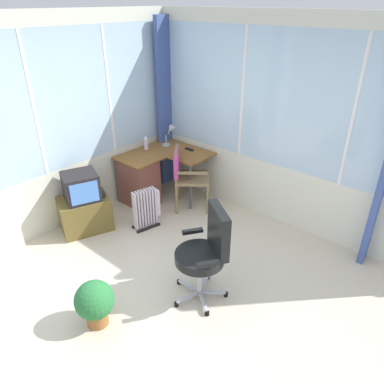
# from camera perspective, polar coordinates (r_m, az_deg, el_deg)

# --- Properties ---
(ground) EXTENTS (5.28, 5.33, 0.06)m
(ground) POSITION_cam_1_polar(r_m,az_deg,el_deg) (3.89, -3.09, -17.71)
(ground) COLOR beige
(north_window_panel) EXTENTS (4.28, 0.07, 2.67)m
(north_window_panel) POSITION_cam_1_polar(r_m,az_deg,el_deg) (4.76, -23.15, 8.48)
(north_window_panel) COLOR silver
(north_window_panel) RESTS_ON ground
(east_window_panel) EXTENTS (0.07, 4.33, 2.67)m
(east_window_panel) POSITION_cam_1_polar(r_m,az_deg,el_deg) (4.73, 15.29, 9.61)
(east_window_panel) COLOR silver
(east_window_panel) RESTS_ON ground
(curtain_corner) EXTENTS (0.34, 0.09, 2.57)m
(curtain_corner) POSITION_cam_1_polar(r_m,az_deg,el_deg) (5.80, -4.16, 13.42)
(curtain_corner) COLOR #3F5697
(curtain_corner) RESTS_ON ground
(desk) EXTENTS (1.16, 1.05, 0.73)m
(desk) POSITION_cam_1_polar(r_m,az_deg,el_deg) (5.44, -7.89, 2.19)
(desk) COLOR brown
(desk) RESTS_ON ground
(desk_lamp) EXTENTS (0.23, 0.20, 0.33)m
(desk_lamp) POSITION_cam_1_polar(r_m,az_deg,el_deg) (5.67, -3.24, 9.49)
(desk_lamp) COLOR #B2B7BC
(desk_lamp) RESTS_ON desk
(tv_remote) EXTENTS (0.05, 0.15, 0.02)m
(tv_remote) POSITION_cam_1_polar(r_m,az_deg,el_deg) (5.51, -0.42, 6.76)
(tv_remote) COLOR black
(tv_remote) RESTS_ON desk
(spray_bottle) EXTENTS (0.06, 0.06, 0.22)m
(spray_bottle) POSITION_cam_1_polar(r_m,az_deg,el_deg) (5.57, -7.29, 7.76)
(spray_bottle) COLOR silver
(spray_bottle) RESTS_ON desk
(wooden_armchair) EXTENTS (0.68, 0.68, 0.91)m
(wooden_armchair) POSITION_cam_1_polar(r_m,az_deg,el_deg) (5.19, -1.29, 3.45)
(wooden_armchair) COLOR olive
(wooden_armchair) RESTS_ON ground
(office_chair) EXTENTS (0.60, 0.61, 1.03)m
(office_chair) POSITION_cam_1_polar(r_m,az_deg,el_deg) (3.59, 2.42, -8.83)
(office_chair) COLOR #B7B7BF
(office_chair) RESTS_ON ground
(tv_on_stand) EXTENTS (0.76, 0.64, 0.82)m
(tv_on_stand) POSITION_cam_1_polar(r_m,az_deg,el_deg) (4.95, -16.67, -2.01)
(tv_on_stand) COLOR brown
(tv_on_stand) RESTS_ON ground
(space_heater) EXTENTS (0.41, 0.25, 0.56)m
(space_heater) POSITION_cam_1_polar(r_m,az_deg,el_deg) (4.88, -7.15, -2.54)
(space_heater) COLOR silver
(space_heater) RESTS_ON ground
(potted_plant) EXTENTS (0.37, 0.37, 0.48)m
(potted_plant) POSITION_cam_1_polar(r_m,az_deg,el_deg) (3.63, -15.11, -16.41)
(potted_plant) COLOR #945D2F
(potted_plant) RESTS_ON ground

